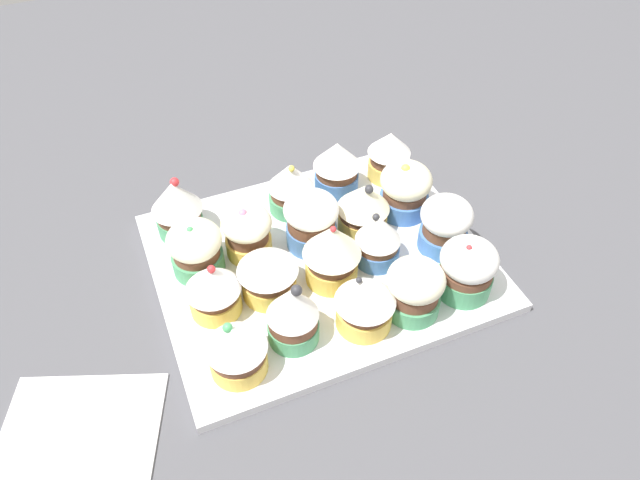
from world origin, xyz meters
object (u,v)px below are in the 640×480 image
object	(u,v)px
cupcake_6	(312,220)
cupcake_17	(293,314)
cupcake_0	(389,154)
napkin	(79,432)
cupcake_2	(292,187)
cupcake_5	(363,207)
cupcake_10	(378,239)
cupcake_15	(415,288)
cupcake_11	(332,252)
cupcake_8	(196,248)
cupcake_9	(445,224)
baking_tray	(320,261)
cupcake_4	(405,189)
cupcake_3	(177,207)
cupcake_7	(247,231)
cupcake_16	(365,302)
cupcake_1	(337,167)
cupcake_18	(236,348)
cupcake_14	(467,268)
cupcake_13	(213,288)
cupcake_12	(268,271)

from	to	relation	value
cupcake_6	cupcake_17	size ratio (longest dim) A/B	0.90
cupcake_0	napkin	distance (cm)	48.89
cupcake_17	napkin	bearing A→B (deg)	4.39
cupcake_2	cupcake_5	size ratio (longest dim) A/B	1.01
cupcake_2	cupcake_10	xyz separation A→B (cm)	(-5.90, 12.22, -0.15)
cupcake_6	cupcake_15	bearing A→B (deg)	114.44
cupcake_11	cupcake_17	xyz separation A→B (cm)	(6.89, 5.98, -0.36)
cupcake_8	cupcake_9	size ratio (longest dim) A/B	0.97
cupcake_17	napkin	size ratio (longest dim) A/B	0.55
baking_tray	cupcake_4	bearing A→B (deg)	-164.81
cupcake_3	cupcake_7	size ratio (longest dim) A/B	1.16
cupcake_11	cupcake_16	size ratio (longest dim) A/B	1.17
cupcake_1	cupcake_3	size ratio (longest dim) A/B	0.94
cupcake_11	cupcake_1	bearing A→B (deg)	-115.82
cupcake_8	cupcake_18	distance (cm)	14.56
cupcake_0	cupcake_6	xyz separation A→B (cm)	(14.16, 7.87, 0.21)
cupcake_0	cupcake_9	bearing A→B (deg)	89.74
cupcake_9	cupcake_14	distance (cm)	6.94
cupcake_11	cupcake_14	distance (cm)	14.83
cupcake_13	cupcake_15	world-z (taller)	cupcake_13
cupcake_13	cupcake_15	bearing A→B (deg)	157.31
cupcake_1	cupcake_10	xyz separation A→B (cm)	(0.66, 13.21, -0.56)
cupcake_11	cupcake_5	bearing A→B (deg)	-138.23
cupcake_6	cupcake_5	bearing A→B (deg)	179.62
cupcake_8	cupcake_15	xyz separation A→B (cm)	(-19.89, 14.68, 0.03)
baking_tray	cupcake_0	bearing A→B (deg)	-143.55
cupcake_16	cupcake_2	bearing A→B (deg)	-88.51
cupcake_0	cupcake_10	size ratio (longest dim) A/B	1.00
cupcake_1	cupcake_3	bearing A→B (deg)	-0.78
cupcake_6	cupcake_15	xyz separation A→B (cm)	(-6.16, 13.57, -0.35)
cupcake_3	cupcake_17	xyz separation A→B (cm)	(-7.12, 20.12, -0.14)
cupcake_9	napkin	size ratio (longest dim) A/B	0.48
cupcake_5	cupcake_10	xyz separation A→B (cm)	(0.73, 5.40, -0.16)
cupcake_0	cupcake_11	bearing A→B (deg)	44.31
cupcake_2	cupcake_12	bearing A→B (deg)	58.74
cupcake_10	cupcake_13	distance (cm)	19.41
cupcake_17	cupcake_15	bearing A→B (deg)	173.55
cupcake_2	cupcake_12	size ratio (longest dim) A/B	1.08
cupcake_9	cupcake_0	bearing A→B (deg)	-90.26
baking_tray	cupcake_6	bearing A→B (deg)	-92.80
cupcake_7	cupcake_8	bearing A→B (deg)	3.11
cupcake_16	cupcake_11	bearing A→B (deg)	-84.65
baking_tray	cupcake_16	xyz separation A→B (cm)	(-0.65, 10.53, 4.21)
cupcake_2	cupcake_4	size ratio (longest dim) A/B	0.96
cupcake_1	cupcake_17	xyz separation A→B (cm)	(13.60, 19.84, -0.01)
cupcake_14	cupcake_2	bearing A→B (deg)	-57.54
cupcake_8	cupcake_18	xyz separation A→B (cm)	(-0.32, 14.56, -0.12)
cupcake_6	cupcake_7	bearing A→B (deg)	-10.96
cupcake_18	cupcake_14	bearing A→B (deg)	-179.75
cupcake_5	cupcake_13	xyz separation A→B (cm)	(20.13, 5.30, -0.03)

